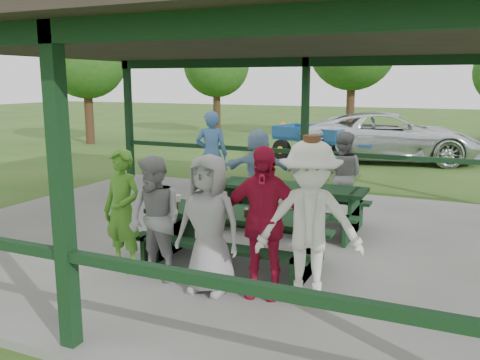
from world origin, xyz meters
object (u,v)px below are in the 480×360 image
at_px(contestant_grey_mid, 209,224).
at_px(spectator_blue, 212,155).
at_px(picnic_table_near, 235,232).
at_px(contestant_green, 123,211).
at_px(farm_trailer, 314,142).
at_px(contestant_white_fedora, 309,224).
at_px(pickup_truck, 389,137).
at_px(picnic_table_far, 290,201).
at_px(spectator_grey, 342,176).
at_px(contestant_red, 262,222).
at_px(spectator_lblue, 258,170).
at_px(contestant_grey_left, 155,219).

distance_m(contestant_grey_mid, spectator_blue, 5.01).
xyz_separation_m(picnic_table_near, contestant_grey_mid, (0.09, -0.93, 0.36)).
height_order(contestant_green, farm_trailer, contestant_green).
xyz_separation_m(contestant_white_fedora, farm_trailer, (-3.03, 10.95, -0.43)).
bearing_deg(pickup_truck, contestant_white_fedora, 171.40).
bearing_deg(picnic_table_far, pickup_truck, 87.57).
bearing_deg(picnic_table_far, contestant_white_fedora, -67.74).
relative_size(contestant_grey_mid, pickup_truck, 0.29).
bearing_deg(spectator_grey, contestant_green, 62.19).
xyz_separation_m(contestant_red, spectator_lblue, (-1.55, 3.73, -0.09)).
xyz_separation_m(contestant_red, contestant_white_fedora, (0.56, 0.00, 0.04)).
height_order(contestant_grey_mid, contestant_white_fedora, contestant_white_fedora).
bearing_deg(contestant_red, spectator_blue, 115.69).
height_order(contestant_grey_left, spectator_blue, spectator_blue).
height_order(picnic_table_near, spectator_grey, spectator_grey).
xyz_separation_m(contestant_green, pickup_truck, (1.77, 11.79, -0.12)).
bearing_deg(contestant_red, pickup_truck, 83.05).
distance_m(contestant_white_fedora, spectator_blue, 5.50).
relative_size(contestant_green, spectator_grey, 1.01).
bearing_deg(contestant_green, contestant_grey_mid, -0.92).
height_order(contestant_grey_left, pickup_truck, contestant_grey_left).
xyz_separation_m(contestant_grey_mid, contestant_red, (0.61, 0.16, 0.06)).
distance_m(picnic_table_near, spectator_blue, 4.17).
distance_m(spectator_blue, farm_trailer, 6.67).
bearing_deg(farm_trailer, picnic_table_near, -60.63).
relative_size(contestant_grey_mid, spectator_lblue, 1.04).
distance_m(contestant_grey_left, spectator_lblue, 3.85).
relative_size(picnic_table_far, contestant_green, 1.55).
height_order(picnic_table_near, contestant_grey_mid, contestant_grey_mid).
distance_m(contestant_grey_mid, spectator_grey, 3.96).
distance_m(contestant_grey_left, contestant_grey_mid, 0.78).
xyz_separation_m(contestant_grey_mid, farm_trailer, (-1.86, 11.11, -0.33)).
relative_size(contestant_white_fedora, farm_trailer, 0.55).
bearing_deg(contestant_grey_left, picnic_table_near, 65.35).
height_order(contestant_green, contestant_grey_left, contestant_green).
bearing_deg(spectator_blue, contestant_grey_mid, 95.96).
bearing_deg(pickup_truck, contestant_grey_left, 161.99).
bearing_deg(contestant_grey_left, spectator_grey, 82.31).
distance_m(spectator_lblue, spectator_grey, 1.63).
bearing_deg(farm_trailer, picnic_table_far, -57.44).
xyz_separation_m(spectator_blue, spectator_grey, (2.94, -0.58, -0.14)).
height_order(picnic_table_far, contestant_grey_left, contestant_grey_left).
bearing_deg(picnic_table_far, contestant_red, -78.30).
bearing_deg(contestant_grey_left, farm_trailer, 108.83).
xyz_separation_m(contestant_grey_mid, contestant_white_fedora, (1.17, 0.17, 0.10)).
bearing_deg(pickup_truck, spectator_grey, 169.69).
relative_size(contestant_red, pickup_truck, 0.31).
distance_m(contestant_grey_left, spectator_blue, 4.67).
xyz_separation_m(picnic_table_near, contestant_red, (0.70, -0.77, 0.42)).
height_order(contestant_grey_mid, spectator_lblue, contestant_grey_mid).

